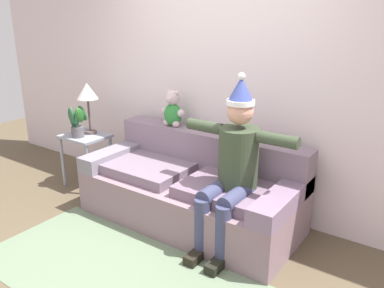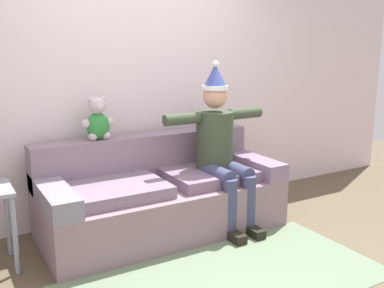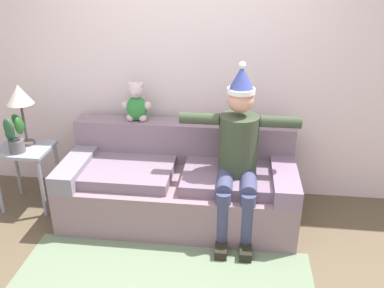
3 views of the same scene
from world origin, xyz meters
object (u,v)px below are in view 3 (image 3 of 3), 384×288
object	(u,v)px
person_seated	(238,151)
teddy_bear	(136,103)
table_lamp	(20,98)
side_table	(26,159)
couch	(180,183)
potted_plant	(15,134)

from	to	relation	value
person_seated	teddy_bear	world-z (taller)	person_seated
teddy_bear	table_lamp	bearing A→B (deg)	-166.99
person_seated	teddy_bear	bearing A→B (deg)	155.16
teddy_bear	side_table	xyz separation A→B (m)	(-1.03, -0.32, -0.49)
couch	table_lamp	bearing A→B (deg)	178.10
table_lamp	teddy_bear	bearing A→B (deg)	13.01
person_seated	potted_plant	distance (m)	2.01
person_seated	couch	bearing A→B (deg)	162.53
couch	potted_plant	xyz separation A→B (m)	(-1.48, -0.12, 0.48)
person_seated	side_table	size ratio (longest dim) A/B	2.42
side_table	table_lamp	world-z (taller)	table_lamp
side_table	potted_plant	distance (m)	0.31
side_table	teddy_bear	bearing A→B (deg)	17.34
person_seated	teddy_bear	distance (m)	1.10
person_seated	potted_plant	size ratio (longest dim) A/B	4.12
couch	side_table	world-z (taller)	couch
couch	person_seated	world-z (taller)	person_seated
couch	person_seated	xyz separation A→B (m)	(0.53, -0.17, 0.43)
teddy_bear	potted_plant	world-z (taller)	teddy_bear
couch	person_seated	bearing A→B (deg)	-17.47
couch	side_table	bearing A→B (deg)	-178.65
table_lamp	potted_plant	xyz separation A→B (m)	(-0.01, -0.17, -0.29)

